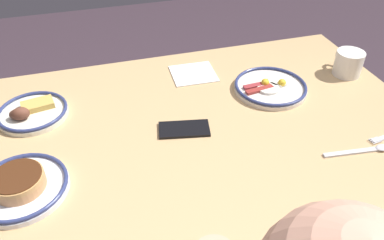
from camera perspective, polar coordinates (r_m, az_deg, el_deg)
The scene contains 9 objects.
dining_table at distance 1.12m, azimuth -2.29°, elevation -5.02°, with size 1.49×0.93×0.76m.
plate_near_main at distance 1.23m, azimuth -22.90°, elevation 1.09°, with size 0.20×0.20×0.05m.
plate_center_pancakes at distance 1.28m, azimuth 11.63°, elevation 4.87°, with size 0.24×0.24×0.04m.
plate_far_companion at distance 1.00m, azimuth -24.31°, elevation -8.91°, with size 0.22×0.22×0.05m.
coffee_mug at distance 1.43m, azimuth 22.30°, elevation 7.94°, with size 0.09×0.12×0.09m.
cell_phone at distance 1.09m, azimuth -1.18°, elevation -1.37°, with size 0.14×0.07×0.01m, color black.
paper_napkin at distance 1.34m, azimuth 0.20°, elevation 6.94°, with size 0.15×0.14×0.00m, color white.
fork_far at distance 0.92m, azimuth 20.76°, elevation -13.97°, with size 0.18×0.08×0.01m.
tea_spoon at distance 1.12m, azimuth 24.60°, elevation -4.11°, with size 0.19×0.04×0.01m.
Camera 1 is at (0.19, 0.80, 1.45)m, focal length 35.69 mm.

